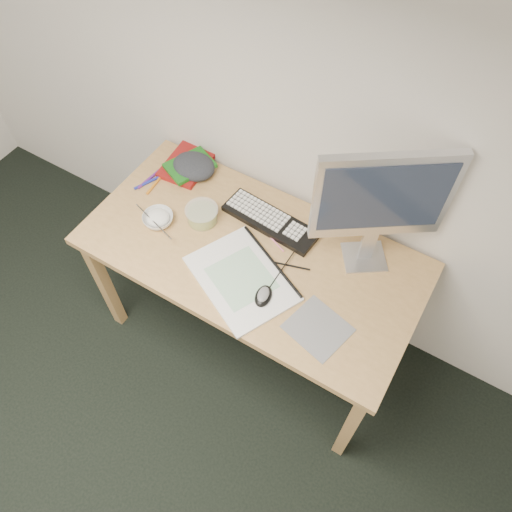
{
  "coord_description": "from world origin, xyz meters",
  "views": [
    {
      "loc": [
        0.96,
        0.44,
        2.42
      ],
      "look_at": [
        0.39,
        1.37,
        0.83
      ],
      "focal_mm": 35.0,
      "sensor_mm": 36.0,
      "label": 1
    }
  ],
  "objects_px": {
    "sketchpad": "(242,279)",
    "rice_bowl": "(158,219)",
    "keyboard": "(270,221)",
    "monitor": "(382,200)",
    "desk": "(252,262)"
  },
  "relations": [
    {
      "from": "sketchpad",
      "to": "rice_bowl",
      "type": "bearing_deg",
      "value": -161.74
    },
    {
      "from": "keyboard",
      "to": "rice_bowl",
      "type": "relative_size",
      "value": 3.25
    },
    {
      "from": "sketchpad",
      "to": "monitor",
      "type": "distance_m",
      "value": 0.61
    },
    {
      "from": "keyboard",
      "to": "monitor",
      "type": "distance_m",
      "value": 0.54
    },
    {
      "from": "monitor",
      "to": "rice_bowl",
      "type": "height_order",
      "value": "monitor"
    },
    {
      "from": "rice_bowl",
      "to": "sketchpad",
      "type": "bearing_deg",
      "value": -7.76
    },
    {
      "from": "keyboard",
      "to": "monitor",
      "type": "relative_size",
      "value": 0.75
    },
    {
      "from": "monitor",
      "to": "desk",
      "type": "bearing_deg",
      "value": 172.35
    },
    {
      "from": "desk",
      "to": "monitor",
      "type": "height_order",
      "value": "monitor"
    },
    {
      "from": "desk",
      "to": "monitor",
      "type": "distance_m",
      "value": 0.63
    },
    {
      "from": "desk",
      "to": "keyboard",
      "type": "height_order",
      "value": "keyboard"
    },
    {
      "from": "monitor",
      "to": "rice_bowl",
      "type": "xyz_separation_m",
      "value": [
        -0.82,
        -0.28,
        -0.33
      ]
    },
    {
      "from": "monitor",
      "to": "rice_bowl",
      "type": "bearing_deg",
      "value": 164.1
    },
    {
      "from": "desk",
      "to": "keyboard",
      "type": "relative_size",
      "value": 3.3
    },
    {
      "from": "keyboard",
      "to": "desk",
      "type": "bearing_deg",
      "value": -82.38
    }
  ]
}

